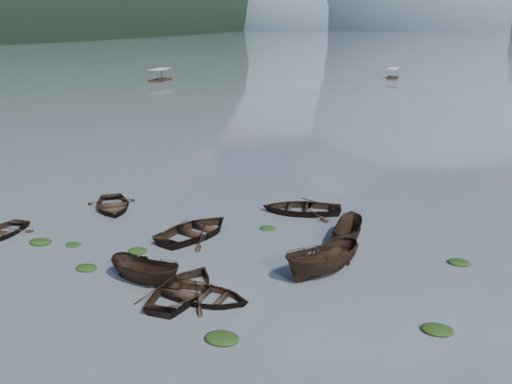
% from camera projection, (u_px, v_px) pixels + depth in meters
% --- Properties ---
extents(ground_plane, '(2400.00, 2400.00, 0.00)m').
position_uv_depth(ground_plane, '(152.00, 316.00, 23.57)').
color(ground_plane, '#4C545F').
extents(haze_mtn_a, '(520.00, 520.00, 280.00)m').
position_uv_depth(haze_mtn_a, '(303.00, 28.00, 917.24)').
color(haze_mtn_a, '#475666').
rests_on(haze_mtn_a, ground).
extents(haze_mtn_b, '(520.00, 520.00, 340.00)m').
position_uv_depth(haze_mtn_b, '(431.00, 29.00, 848.72)').
color(haze_mtn_b, '#475666').
rests_on(haze_mtn_b, ground).
extents(rowboat_1, '(4.97, 5.95, 1.06)m').
position_uv_depth(rowboat_1, '(196.00, 236.00, 32.38)').
color(rowboat_1, black).
rests_on(rowboat_1, ground).
extents(rowboat_2, '(4.01, 2.00, 1.48)m').
position_uv_depth(rowboat_2, '(146.00, 283.00, 26.56)').
color(rowboat_2, black).
rests_on(rowboat_2, ground).
extents(rowboat_3, '(3.40, 4.72, 0.97)m').
position_uv_depth(rowboat_3, '(184.00, 295.00, 25.41)').
color(rowboat_3, black).
rests_on(rowboat_3, ground).
extents(rowboat_4, '(3.94, 2.82, 0.82)m').
position_uv_depth(rowboat_4, '(207.00, 301.00, 24.87)').
color(rowboat_4, black).
rests_on(rowboat_4, ground).
extents(rowboat_5, '(3.77, 4.77, 1.75)m').
position_uv_depth(rowboat_5, '(322.00, 275.00, 27.38)').
color(rowboat_5, black).
rests_on(rowboat_5, ground).
extents(rowboat_6, '(5.31, 5.54, 0.93)m').
position_uv_depth(rowboat_6, '(113.00, 209.00, 36.95)').
color(rowboat_6, black).
rests_on(rowboat_6, ground).
extents(rowboat_7, '(5.71, 4.70, 1.03)m').
position_uv_depth(rowboat_7, '(301.00, 213.00, 36.30)').
color(rowboat_7, black).
rests_on(rowboat_7, ground).
extents(rowboat_8, '(1.51, 3.80, 1.45)m').
position_uv_depth(rowboat_8, '(346.00, 242.00, 31.45)').
color(rowboat_8, black).
rests_on(rowboat_8, ground).
extents(weed_clump_0, '(1.26, 1.03, 0.28)m').
position_uv_depth(weed_clump_0, '(40.00, 243.00, 31.33)').
color(weed_clump_0, black).
rests_on(weed_clump_0, ground).
extents(weed_clump_1, '(1.13, 0.90, 0.25)m').
position_uv_depth(weed_clump_1, '(86.00, 269.00, 28.05)').
color(weed_clump_1, black).
rests_on(weed_clump_1, ground).
extents(weed_clump_2, '(1.37, 1.10, 0.30)m').
position_uv_depth(weed_clump_2, '(222.00, 340.00, 21.81)').
color(weed_clump_2, black).
rests_on(weed_clump_2, ground).
extents(weed_clump_3, '(0.97, 0.82, 0.22)m').
position_uv_depth(weed_clump_3, '(268.00, 229.00, 33.43)').
color(weed_clump_3, black).
rests_on(weed_clump_3, ground).
extents(weed_clump_4, '(1.29, 1.02, 0.27)m').
position_uv_depth(weed_clump_4, '(437.00, 331.00, 22.44)').
color(weed_clump_4, black).
rests_on(weed_clump_4, ground).
extents(weed_clump_5, '(0.91, 0.73, 0.19)m').
position_uv_depth(weed_clump_5, '(73.00, 245.00, 31.01)').
color(weed_clump_5, black).
rests_on(weed_clump_5, ground).
extents(weed_clump_6, '(1.08, 0.90, 0.22)m').
position_uv_depth(weed_clump_6, '(138.00, 252.00, 30.17)').
color(weed_clump_6, black).
rests_on(weed_clump_6, ground).
extents(weed_clump_7, '(1.15, 0.92, 0.25)m').
position_uv_depth(weed_clump_7, '(459.00, 264.00, 28.69)').
color(weed_clump_7, black).
rests_on(weed_clump_7, ground).
extents(pontoon_left, '(2.91, 6.12, 2.28)m').
position_uv_depth(pontoon_left, '(161.00, 81.00, 115.58)').
color(pontoon_left, black).
rests_on(pontoon_left, ground).
extents(pontoon_centre, '(2.29, 5.22, 1.98)m').
position_uv_depth(pontoon_centre, '(392.00, 78.00, 120.56)').
color(pontoon_centre, black).
rests_on(pontoon_centre, ground).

